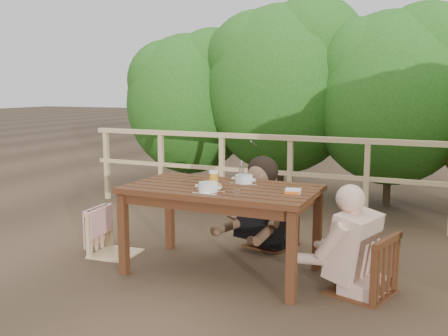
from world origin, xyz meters
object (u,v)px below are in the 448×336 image
at_px(woman, 273,177).
at_px(butter_tub, 293,192).
at_px(soup_near, 208,188).
at_px(bottle, 241,173).
at_px(chair_right, 363,236).
at_px(bread_roll, 215,187).
at_px(table, 222,230).
at_px(chair_far, 272,203).
at_px(chair_left, 114,212).
at_px(beer_glass, 214,180).
at_px(tumbler, 237,194).
at_px(diner_right, 368,206).
at_px(soup_far, 244,180).

xyz_separation_m(woman, butter_tub, (0.48, -0.92, 0.06)).
bearing_deg(soup_near, woman, 81.55).
xyz_separation_m(woman, bottle, (-0.04, -0.72, 0.14)).
height_order(chair_right, butter_tub, chair_right).
xyz_separation_m(bread_roll, bottle, (0.10, 0.32, 0.07)).
xyz_separation_m(table, chair_far, (0.16, 0.86, 0.07)).
xyz_separation_m(chair_left, beer_glass, (1.07, -0.06, 0.40)).
bearing_deg(chair_left, tumbler, -106.29).
bearing_deg(woman, bottle, 101.44).
xyz_separation_m(chair_far, butter_tub, (0.48, -0.90, 0.32)).
distance_m(diner_right, bottle, 1.11).
bearing_deg(beer_glass, soup_near, -78.31).
distance_m(chair_far, woman, 0.27).
bearing_deg(soup_near, diner_right, 11.86).
height_order(chair_far, woman, woman).
distance_m(chair_far, tumbler, 1.22).
relative_size(woman, butter_tub, 11.52).
bearing_deg(soup_far, tumbler, -73.91).
distance_m(soup_near, soup_far, 0.47).
distance_m(chair_right, tumbler, 1.02).
relative_size(chair_right, bread_roll, 6.80).
bearing_deg(butter_tub, tumbler, -152.36).
height_order(table, diner_right, diner_right).
relative_size(chair_far, tumbler, 12.64).
bearing_deg(woman, tumbler, 110.03).
bearing_deg(diner_right, chair_right, 106.90).
distance_m(chair_left, soup_far, 1.30).
bearing_deg(bottle, soup_far, 89.34).
distance_m(chair_left, chair_right, 2.29).
bearing_deg(table, chair_right, 1.00).
xyz_separation_m(beer_glass, tumbler, (0.31, -0.25, -0.04)).
bearing_deg(chair_right, butter_tub, -67.40).
relative_size(chair_right, butter_tub, 7.46).
distance_m(beer_glass, tumbler, 0.40).
xyz_separation_m(woman, diner_right, (1.05, -0.86, -0.01)).
bearing_deg(soup_near, chair_far, 81.40).
bearing_deg(woman, beer_glass, 92.62).
height_order(soup_near, bottle, bottle).
xyz_separation_m(soup_near, bottle, (0.12, 0.39, 0.07)).
relative_size(soup_near, butter_tub, 2.19).
xyz_separation_m(table, chair_right, (1.17, 0.02, 0.09)).
bearing_deg(soup_far, diner_right, -10.24).
distance_m(chair_right, diner_right, 0.24).
bearing_deg(woman, chair_right, 154.48).
height_order(chair_left, soup_far, chair_left).
distance_m(woman, bottle, 0.74).
xyz_separation_m(soup_near, beer_glass, (-0.04, 0.18, 0.03)).
distance_m(diner_right, soup_near, 1.24).
xyz_separation_m(tumbler, butter_tub, (0.37, 0.27, -0.01)).
bearing_deg(bread_roll, table, 93.38).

